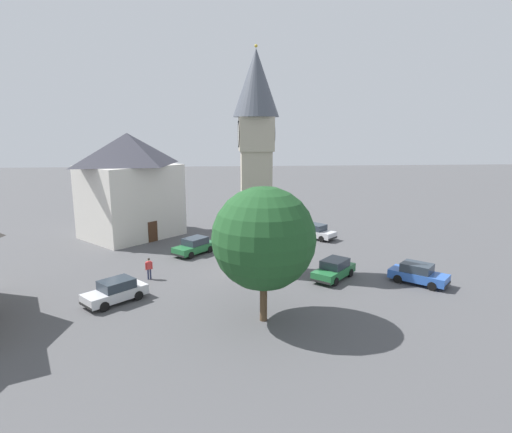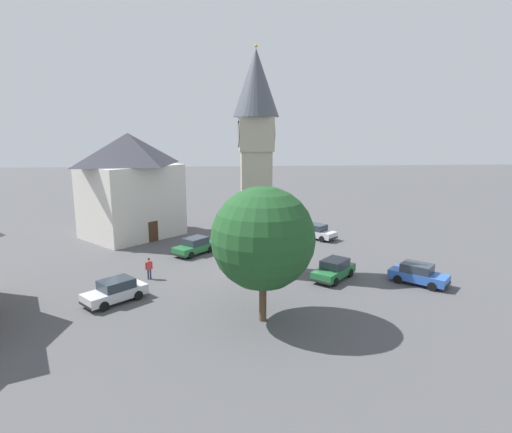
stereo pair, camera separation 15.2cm
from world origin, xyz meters
name	(u,v)px [view 1 (the left image)]	position (x,y,z in m)	size (l,w,h in m)	color
ground_plane	(256,270)	(0.00, 0.00, 0.00)	(200.00, 200.00, 0.00)	#4C4C4F
clock_tower	(256,145)	(0.00, 0.00, 10.11)	(3.51, 3.51, 17.39)	gray
car_blue_kerb	(316,231)	(-9.76, 7.07, 0.76)	(4.16, 4.06, 1.53)	silver
car_silver_kerb	(250,230)	(-10.86, 0.23, 0.76)	(3.38, 4.44, 1.53)	white
car_red_corner	(334,269)	(2.49, 5.80, 0.76)	(4.18, 4.03, 1.53)	#236B38
car_white_side	(418,274)	(3.99, 11.76, 0.76)	(4.04, 4.18, 1.53)	#2D5BB7
car_black_far	(194,246)	(-5.03, -5.28, 0.76)	(4.20, 4.00, 1.53)	#236B38
car_green_alley	(115,291)	(5.77, -9.79, 0.76)	(4.05, 4.17, 1.53)	silver
pedestrian	(149,267)	(1.49, -8.30, 1.01)	(0.35, 0.51, 1.69)	#2D3351
tree	(264,238)	(9.26, -0.28, 5.08)	(6.07, 6.07, 8.12)	brown
building_terrace_right	(130,185)	(-12.39, -12.37, 5.57)	(12.05, 12.05, 10.91)	beige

